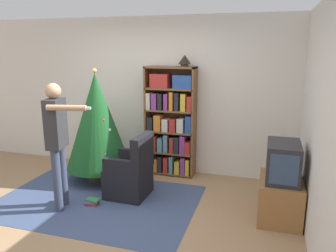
% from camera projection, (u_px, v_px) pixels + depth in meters
% --- Properties ---
extents(ground_plane, '(14.00, 14.00, 0.00)m').
position_uv_depth(ground_plane, '(108.00, 222.00, 4.02)').
color(ground_plane, '#9E7A56').
extents(wall_back, '(8.00, 0.10, 2.60)m').
position_uv_depth(wall_back, '(159.00, 95.00, 5.58)').
color(wall_back, silver).
rests_on(wall_back, ground_plane).
extents(wall_right, '(0.10, 8.00, 2.60)m').
position_uv_depth(wall_right, '(327.00, 134.00, 3.06)').
color(wall_right, silver).
rests_on(wall_right, ground_plane).
extents(area_rug, '(2.75, 1.84, 0.01)m').
position_uv_depth(area_rug, '(97.00, 201.00, 4.57)').
color(area_rug, '#3D4C70').
rests_on(area_rug, ground_plane).
extents(bookshelf, '(0.82, 0.30, 1.80)m').
position_uv_depth(bookshelf, '(171.00, 123.00, 5.39)').
color(bookshelf, brown).
rests_on(bookshelf, ground_plane).
extents(tv_stand, '(0.51, 0.71, 0.52)m').
position_uv_depth(tv_stand, '(280.00, 199.00, 4.06)').
color(tv_stand, '#996638').
rests_on(tv_stand, ground_plane).
extents(television, '(0.38, 0.60, 0.46)m').
position_uv_depth(television, '(283.00, 161.00, 3.95)').
color(television, '#28282D').
rests_on(television, tv_stand).
extents(game_remote, '(0.04, 0.12, 0.02)m').
position_uv_depth(game_remote, '(268.00, 184.00, 3.84)').
color(game_remote, white).
rests_on(game_remote, tv_stand).
extents(christmas_tree, '(1.02, 1.02, 1.79)m').
position_uv_depth(christmas_tree, '(97.00, 121.00, 5.14)').
color(christmas_tree, '#4C3323').
rests_on(christmas_tree, ground_plane).
extents(armchair, '(0.59, 0.58, 0.92)m').
position_uv_depth(armchair, '(131.00, 175.00, 4.67)').
color(armchair, black).
rests_on(armchair, ground_plane).
extents(standing_person, '(0.69, 0.46, 1.66)m').
position_uv_depth(standing_person, '(57.00, 136.00, 4.16)').
color(standing_person, '#38425B').
rests_on(standing_person, ground_plane).
extents(table_lamp, '(0.20, 0.20, 0.18)m').
position_uv_depth(table_lamp, '(185.00, 60.00, 5.10)').
color(table_lamp, '#473828').
rests_on(table_lamp, bookshelf).
extents(book_pile_near_tree, '(0.22, 0.18, 0.10)m').
position_uv_depth(book_pile_near_tree, '(122.00, 187.00, 4.93)').
color(book_pile_near_tree, '#B22D28').
rests_on(book_pile_near_tree, ground_plane).
extents(book_pile_by_chair, '(0.21, 0.17, 0.08)m').
position_uv_depth(book_pile_by_chair, '(92.00, 202.00, 4.46)').
color(book_pile_by_chair, '#B22D28').
rests_on(book_pile_by_chair, ground_plane).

